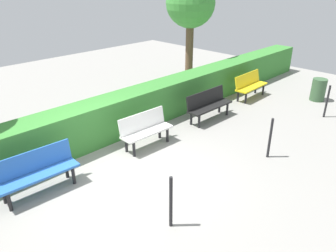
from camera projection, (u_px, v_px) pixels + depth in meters
ground_plane at (125, 177)px, 7.04m from camera, size 22.74×22.74×0.00m
bench_yellow at (250, 85)px, 11.37m from camera, size 1.50×0.51×0.86m
bench_black at (208, 104)px, 9.67m from camera, size 1.63×0.48×0.86m
bench_white at (145, 129)px, 8.14m from camera, size 1.40×0.51×0.86m
bench_blue at (36, 171)px, 6.39m from camera, size 1.60×0.52×0.86m
hedge_row at (115, 116)px, 8.72m from camera, size 18.74×0.79×1.07m
tree_near at (191, 4)px, 12.22m from camera, size 1.86×1.86×3.93m
railing_post_near at (327, 102)px, 9.80m from camera, size 0.06×0.06×1.00m
railing_post_mid at (270, 138)px, 7.61m from camera, size 0.06×0.06×1.00m
railing_post_far at (171, 202)px, 5.48m from camera, size 0.06×0.06×1.00m
trash_bin at (318, 90)px, 11.17m from camera, size 0.47×0.47×0.76m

